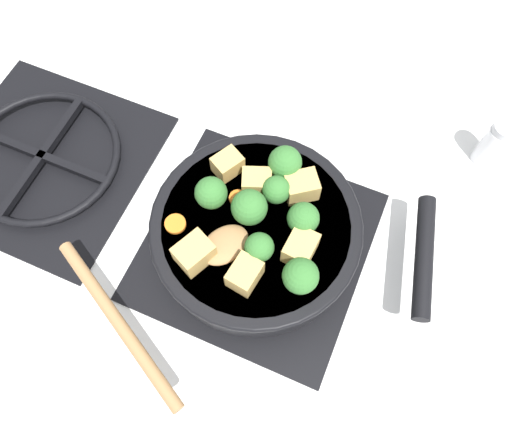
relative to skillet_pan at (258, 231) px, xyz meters
The scene contains 21 objects.
ground_plane 0.06m from the skillet_pan, 102.59° to the left, with size 2.40×2.40×0.00m, color white.
front_burner_grate 0.05m from the skillet_pan, 102.59° to the left, with size 0.31×0.31×0.03m.
rear_burner_grate 0.37m from the skillet_pan, 90.09° to the left, with size 0.31×0.31×0.03m.
skillet_pan is the anchor object (origin of this frame).
wooden_spoon 0.15m from the skillet_pan, 151.17° to the left, with size 0.25×0.23×0.02m.
tofu_cube_center_large 0.07m from the skillet_pan, 24.94° to the left, with size 0.04×0.03×0.03m, color tan.
tofu_cube_near_handle 0.10m from the skillet_pan, 49.81° to the left, with size 0.04×0.03×0.03m, color tan.
tofu_cube_east_chunk 0.09m from the skillet_pan, 27.20° to the right, with size 0.04×0.03×0.03m, color tan.
tofu_cube_west_chunk 0.10m from the skillet_pan, 143.91° to the left, with size 0.05×0.04×0.04m, color tan.
tofu_cube_back_piece 0.08m from the skillet_pan, 103.66° to the right, with size 0.04×0.03×0.03m, color tan.
tofu_cube_front_piece 0.09m from the skillet_pan, 169.39° to the right, with size 0.04×0.03×0.03m, color tan.
broccoli_floret_near_spoon 0.07m from the skillet_pan, 154.98° to the right, with size 0.04×0.04×0.04m.
broccoli_floret_center_top 0.10m from the skillet_pan, ahead, with size 0.05×0.05×0.05m.
broccoli_floret_east_rim 0.09m from the skillet_pan, 85.41° to the left, with size 0.04×0.04×0.05m.
broccoli_floret_west_rim 0.08m from the skillet_pan, 70.26° to the right, with size 0.04×0.04×0.05m.
broccoli_floret_north_edge 0.06m from the skillet_pan, 69.62° to the left, with size 0.05×0.05×0.05m.
broccoli_floret_south_cluster 0.07m from the skillet_pan, ahead, with size 0.04×0.04×0.05m.
broccoli_floret_mid_floret 0.11m from the skillet_pan, 124.37° to the right, with size 0.05×0.05×0.05m.
carrot_slice_orange_thin 0.05m from the skillet_pan, 58.97° to the left, with size 0.02×0.02×0.01m, color orange.
carrot_slice_near_center 0.11m from the skillet_pan, 113.45° to the left, with size 0.03×0.03×0.01m, color orange.
salt_shaker 0.39m from the skillet_pan, 43.92° to the right, with size 0.04×0.04×0.09m.
Camera 1 is at (-0.24, -0.10, 0.68)m, focal length 35.00 mm.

